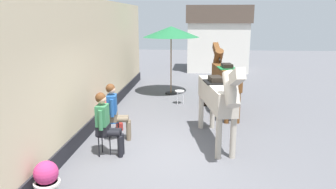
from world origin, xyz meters
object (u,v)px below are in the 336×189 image
at_px(flower_planter_nearest, 47,179).
at_px(satchel_bag, 119,126).
at_px(seated_visitor_near, 106,121).
at_px(saddled_horse_near, 217,96).
at_px(flower_planter_farthest, 109,111).
at_px(seated_visitor_far, 115,109).
at_px(cafe_parasol, 171,32).
at_px(saddled_horse_far, 225,76).
at_px(spare_stool_white, 180,92).

distance_m(flower_planter_nearest, satchel_bag, 3.45).
xyz_separation_m(seated_visitor_near, saddled_horse_near, (2.39, 0.89, 0.38)).
bearing_deg(saddled_horse_near, flower_planter_farthest, 155.58).
xyz_separation_m(saddled_horse_near, flower_planter_nearest, (-2.91, -2.66, -0.82)).
height_order(seated_visitor_far, satchel_bag, seated_visitor_far).
xyz_separation_m(flower_planter_nearest, cafe_parasol, (1.45, 7.59, 2.03)).
height_order(saddled_horse_near, saddled_horse_far, same).
distance_m(seated_visitor_far, cafe_parasol, 5.25).
height_order(flower_planter_nearest, flower_planter_farthest, same).
bearing_deg(flower_planter_nearest, cafe_parasol, 79.18).
bearing_deg(flower_planter_farthest, saddled_horse_far, 21.66).
relative_size(flower_planter_farthest, cafe_parasol, 0.25).
relative_size(flower_planter_farthest, satchel_bag, 2.29).
xyz_separation_m(seated_visitor_far, saddled_horse_near, (2.42, -0.03, 0.38)).
height_order(saddled_horse_near, satchel_bag, saddled_horse_near).
relative_size(saddled_horse_near, spare_stool_white, 6.46).
xyz_separation_m(flower_planter_farthest, spare_stool_white, (1.87, 2.21, 0.07)).
xyz_separation_m(seated_visitor_near, cafe_parasol, (0.93, 5.83, 1.59)).
bearing_deg(saddled_horse_near, saddled_horse_far, 81.90).
height_order(seated_visitor_near, satchel_bag, seated_visitor_near).
bearing_deg(cafe_parasol, flower_planter_nearest, -100.82).
height_order(seated_visitor_far, saddled_horse_near, saddled_horse_near).
bearing_deg(spare_stool_white, seated_visitor_near, -106.85).
bearing_deg(saddled_horse_far, flower_planter_nearest, -121.85).
bearing_deg(flower_planter_nearest, flower_planter_farthest, 90.12).
relative_size(saddled_horse_near, saddled_horse_far, 1.00).
height_order(cafe_parasol, spare_stool_white, cafe_parasol).
xyz_separation_m(spare_stool_white, satchel_bag, (-1.46, -2.77, -0.30)).
bearing_deg(seated_visitor_far, satchel_bag, 96.62).
height_order(flower_planter_nearest, satchel_bag, flower_planter_nearest).
height_order(seated_visitor_far, flower_planter_farthest, seated_visitor_far).
bearing_deg(flower_planter_farthest, satchel_bag, -53.82).
xyz_separation_m(saddled_horse_near, satchel_bag, (-2.51, 0.76, -1.06)).
relative_size(seated_visitor_near, flower_planter_farthest, 2.17).
bearing_deg(spare_stool_white, flower_planter_nearest, -106.72).
bearing_deg(cafe_parasol, seated_visitor_far, -101.12).
xyz_separation_m(cafe_parasol, spare_stool_white, (0.41, -1.40, -1.96)).
bearing_deg(saddled_horse_far, flower_planter_farthest, -158.34).
bearing_deg(seated_visitor_near, satchel_bag, 93.99).
bearing_deg(satchel_bag, flower_planter_nearest, -35.37).
relative_size(seated_visitor_near, seated_visitor_far, 1.00).
distance_m(seated_visitor_near, cafe_parasol, 6.12).
height_order(seated_visitor_near, saddled_horse_far, saddled_horse_far).
bearing_deg(saddled_horse_near, cafe_parasol, 106.46).
bearing_deg(saddled_horse_far, satchel_bag, -147.03).
xyz_separation_m(saddled_horse_near, spare_stool_white, (-1.05, 3.54, -0.76)).
bearing_deg(seated_visitor_near, flower_planter_farthest, 103.35).
height_order(saddled_horse_far, flower_planter_nearest, saddled_horse_far).
bearing_deg(saddled_horse_near, seated_visitor_far, 179.26).
bearing_deg(flower_planter_nearest, spare_stool_white, 73.28).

